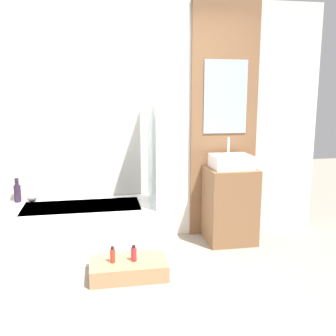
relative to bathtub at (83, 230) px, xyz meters
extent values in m
plane|color=gray|center=(0.61, -1.18, -0.26)|extent=(12.00, 12.00, 0.00)
cube|color=silver|center=(0.61, 0.40, 1.04)|extent=(4.20, 0.06, 2.60)
cube|color=brown|center=(1.58, 0.35, 1.04)|extent=(0.76, 0.03, 2.60)
cube|color=#9EB2C6|center=(1.58, 0.33, 1.32)|extent=(0.49, 0.01, 0.80)
cube|color=white|center=(0.00, 0.00, 0.00)|extent=(1.48, 0.70, 0.51)
cube|color=silver|center=(0.00, 0.00, 0.25)|extent=(1.15, 0.49, 0.01)
cube|color=silver|center=(0.71, -0.03, 0.82)|extent=(0.01, 0.59, 1.13)
cube|color=#A87F56|center=(0.41, -0.59, -0.18)|extent=(0.68, 0.38, 0.15)
cube|color=brown|center=(1.58, 0.08, 0.16)|extent=(0.51, 0.49, 0.82)
cube|color=white|center=(1.58, 0.08, 0.64)|extent=(0.41, 0.36, 0.14)
cylinder|color=silver|center=(1.58, 0.18, 0.80)|extent=(0.02, 0.02, 0.18)
cylinder|color=#2D1E33|center=(-0.65, 0.27, 0.34)|extent=(0.07, 0.07, 0.18)
cylinder|color=#2D1E33|center=(-0.65, 0.27, 0.46)|extent=(0.04, 0.04, 0.08)
sphere|color=silver|center=(-0.51, 0.24, 0.31)|extent=(0.11, 0.11, 0.11)
cylinder|color=red|center=(0.27, -0.59, -0.05)|extent=(0.05, 0.05, 0.12)
cylinder|color=black|center=(0.27, -0.59, 0.03)|extent=(0.03, 0.03, 0.03)
cylinder|color=red|center=(0.46, -0.59, -0.05)|extent=(0.05, 0.05, 0.12)
cylinder|color=black|center=(0.46, -0.59, 0.02)|extent=(0.03, 0.03, 0.03)
camera|label=1|loc=(0.17, -3.87, 1.38)|focal=42.00mm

